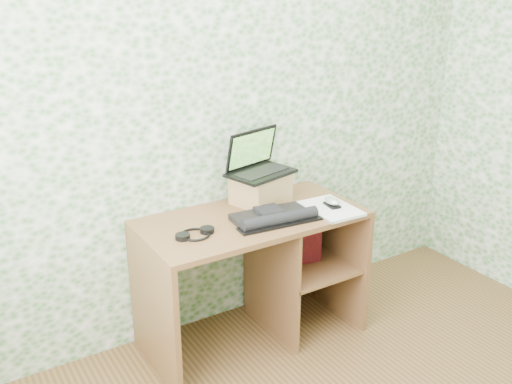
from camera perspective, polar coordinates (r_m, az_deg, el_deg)
wall_back at (r=3.12m, az=-3.41°, el=8.80°), size 3.50×0.00×3.50m
desk at (r=3.20m, az=0.55°, el=-6.42°), size 1.20×0.60×0.75m
riser at (r=3.18m, az=0.48°, el=0.34°), size 0.33×0.30×0.17m
laptop at (r=3.17m, az=0.12°, el=2.92°), size 0.40×0.33×0.24m
keyboard at (r=2.97m, az=1.79°, el=-2.48°), size 0.47×0.27×0.06m
headphones at (r=2.82m, az=-6.11°, el=-4.20°), size 0.21×0.16×0.03m
notepad at (r=3.14m, az=7.50°, el=-1.65°), size 0.24×0.34×0.02m
mouse at (r=3.15m, az=7.62°, el=-1.09°), size 0.08×0.12×0.04m
pen at (r=3.17m, az=7.56°, el=-1.16°), size 0.04×0.15×0.01m
red_box at (r=3.29m, az=4.53°, el=-4.85°), size 0.24×0.11×0.27m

